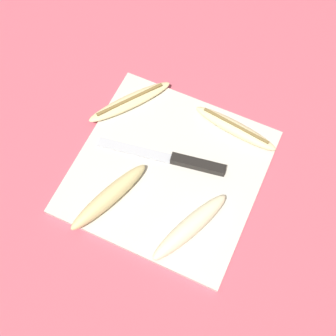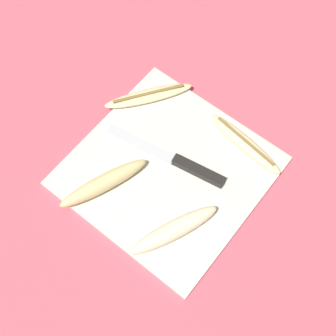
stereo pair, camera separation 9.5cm
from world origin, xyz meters
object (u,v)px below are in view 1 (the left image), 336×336
object	(u,v)px
banana_ripe_center	(130,102)
banana_bright_far	(190,227)
knife	(185,161)
banana_soft_right	(235,128)
banana_spotted_left	(109,197)

from	to	relation	value
banana_ripe_center	banana_bright_far	size ratio (longest dim) A/B	0.97
knife	banana_soft_right	bearing A→B (deg)	-39.54
banana_soft_right	banana_spotted_left	size ratio (longest dim) A/B	1.01
banana_soft_right	banana_spotted_left	xyz separation A→B (m)	(-0.25, 0.17, 0.01)
banana_spotted_left	banana_bright_far	size ratio (longest dim) A/B	1.02
knife	banana_spotted_left	size ratio (longest dim) A/B	1.41
banana_spotted_left	banana_ripe_center	world-z (taller)	banana_spotted_left
knife	banana_soft_right	distance (m)	0.13
banana_soft_right	banana_bright_far	size ratio (longest dim) A/B	1.03
banana_ripe_center	banana_bright_far	bearing A→B (deg)	-131.70
banana_soft_right	banana_ripe_center	xyz separation A→B (m)	(-0.03, 0.23, -0.00)
knife	banana_spotted_left	bearing A→B (deg)	133.54
banana_soft_right	banana_bright_far	bearing A→B (deg)	-179.84
knife	banana_bright_far	bearing A→B (deg)	-161.69
banana_spotted_left	banana_ripe_center	xyz separation A→B (m)	(0.22, 0.06, -0.01)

